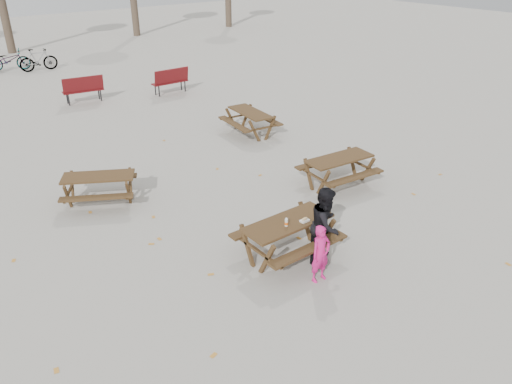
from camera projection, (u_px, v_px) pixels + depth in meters
ground at (287, 255)px, 9.83m from camera, size 80.00×80.00×0.00m
main_picnic_table at (288, 230)px, 9.57m from camera, size 1.80×1.45×0.78m
food_tray at (305, 221)px, 9.47m from camera, size 0.18×0.11×0.03m
bread_roll at (305, 219)px, 9.45m from camera, size 0.14×0.06×0.05m
soda_bottle at (286, 223)px, 9.29m from camera, size 0.07×0.07×0.17m
child at (321, 254)px, 8.88m from camera, size 0.41×0.28×1.12m
adult at (326, 225)px, 9.38m from camera, size 0.93×0.87×1.53m
picnic_table_east at (338, 171)px, 12.51m from camera, size 1.85×1.54×0.75m
picnic_table_north at (100, 189)px, 11.66m from camera, size 2.06×1.94×0.70m
picnic_table_far at (250, 123)px, 15.87m from camera, size 1.55×1.85×0.74m
park_bench_row at (20, 103)px, 17.32m from camera, size 12.61×2.52×1.03m
fallen_leaves at (234, 201)px, 11.87m from camera, size 11.00×11.00×0.01m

